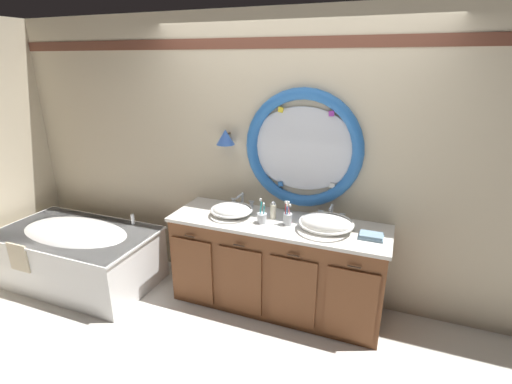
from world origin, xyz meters
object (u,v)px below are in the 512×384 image
(sink_basin_left, at_px, (232,210))
(soap_dispenser, at_px, (273,211))
(bathtub, at_px, (78,251))
(folded_hand_towel, at_px, (371,236))
(sink_basin_right, at_px, (326,223))
(toothbrush_holder_left, at_px, (262,217))
(toothbrush_holder_right, at_px, (288,218))

(sink_basin_left, height_order, soap_dispenser, soap_dispenser)
(bathtub, xyz_separation_m, folded_hand_towel, (2.80, 0.32, 0.53))
(folded_hand_towel, bearing_deg, sink_basin_right, 178.01)
(sink_basin_left, distance_m, sink_basin_right, 0.86)
(toothbrush_holder_left, relative_size, toothbrush_holder_right, 1.03)
(bathtub, distance_m, sink_basin_right, 2.53)
(toothbrush_holder_left, xyz_separation_m, soap_dispenser, (0.06, 0.13, 0.02))
(bathtub, distance_m, toothbrush_holder_left, 1.99)
(sink_basin_right, bearing_deg, sink_basin_left, 180.00)
(toothbrush_holder_left, bearing_deg, toothbrush_holder_right, 10.98)
(bathtub, distance_m, soap_dispenser, 2.08)
(bathtub, relative_size, sink_basin_left, 4.12)
(bathtub, distance_m, sink_basin_left, 1.71)
(toothbrush_holder_right, bearing_deg, bathtub, -171.26)
(bathtub, relative_size, toothbrush_holder_left, 7.05)
(toothbrush_holder_left, relative_size, soap_dispenser, 1.37)
(sink_basin_left, bearing_deg, folded_hand_towel, -0.59)
(sink_basin_left, xyz_separation_m, toothbrush_holder_left, (0.31, -0.05, -0.00))
(soap_dispenser, bearing_deg, toothbrush_holder_left, -114.60)
(toothbrush_holder_left, bearing_deg, soap_dispenser, 65.40)
(sink_basin_right, bearing_deg, soap_dispenser, 170.79)
(sink_basin_right, relative_size, toothbrush_holder_right, 2.09)
(bathtub, bearing_deg, sink_basin_left, 11.84)
(toothbrush_holder_left, height_order, soap_dispenser, toothbrush_holder_left)
(sink_basin_left, bearing_deg, toothbrush_holder_left, -9.11)
(toothbrush_holder_right, height_order, folded_hand_towel, toothbrush_holder_right)
(sink_basin_left, bearing_deg, toothbrush_holder_right, -0.80)
(toothbrush_holder_right, bearing_deg, folded_hand_towel, -0.43)
(bathtub, xyz_separation_m, soap_dispenser, (1.95, 0.41, 0.58))
(sink_basin_left, xyz_separation_m, folded_hand_towel, (1.22, -0.01, -0.04))
(sink_basin_right, relative_size, toothbrush_holder_left, 2.04)
(soap_dispenser, bearing_deg, sink_basin_right, -9.21)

